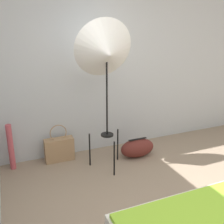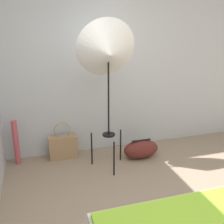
# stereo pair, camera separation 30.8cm
# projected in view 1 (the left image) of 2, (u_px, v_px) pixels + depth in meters

# --- Properties ---
(wall_back) EXTENTS (8.00, 0.05, 2.60)m
(wall_back) POSITION_uv_depth(u_px,v_px,m) (97.00, 63.00, 3.68)
(wall_back) COLOR #B7BCC1
(wall_back) RESTS_ON ground_plane
(photo_umbrella) EXTENTS (0.73, 0.47, 1.90)m
(photo_umbrella) POSITION_uv_depth(u_px,v_px,m) (107.00, 53.00, 3.06)
(photo_umbrella) COLOR black
(photo_umbrella) RESTS_ON ground_plane
(tote_bag) EXTENTS (0.40, 0.14, 0.53)m
(tote_bag) POSITION_uv_depth(u_px,v_px,m) (59.00, 149.00, 3.64)
(tote_bag) COLOR #9E7A56
(tote_bag) RESTS_ON ground_plane
(duffel_bag) EXTENTS (0.51, 0.27, 0.27)m
(duffel_bag) POSITION_uv_depth(u_px,v_px,m) (137.00, 148.00, 3.76)
(duffel_bag) COLOR #5B231E
(duffel_bag) RESTS_ON ground_plane
(paper_roll) EXTENTS (0.07, 0.07, 0.62)m
(paper_roll) POSITION_uv_depth(u_px,v_px,m) (11.00, 147.00, 3.37)
(paper_roll) COLOR #BC4C56
(paper_roll) RESTS_ON ground_plane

